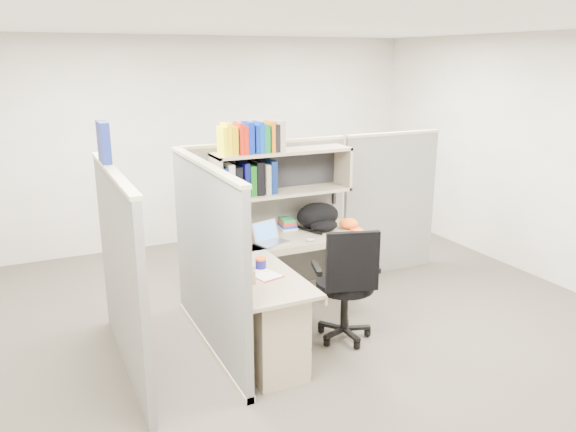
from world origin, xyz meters
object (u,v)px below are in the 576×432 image
backpack (321,217)px  snack_canister (261,263)px  desk (277,304)px  laptop (272,233)px  task_chair (346,301)px

backpack → snack_canister: size_ratio=4.80×
desk → snack_canister: size_ratio=18.48×
laptop → snack_canister: 0.65m
snack_canister → backpack: bearing=37.5°
laptop → task_chair: task_chair is taller
desk → backpack: backpack is taller
backpack → snack_canister: 1.23m
backpack → task_chair: (-0.27, -0.96, -0.49)m
laptop → backpack: size_ratio=0.64×
desk → backpack: size_ratio=3.85×
desk → snack_canister: bearing=123.5°
backpack → snack_canister: bearing=-143.1°
desk → backpack: (0.89, 0.88, 0.42)m
backpack → snack_canister: (-0.97, -0.75, -0.09)m
desk → task_chair: size_ratio=1.63×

